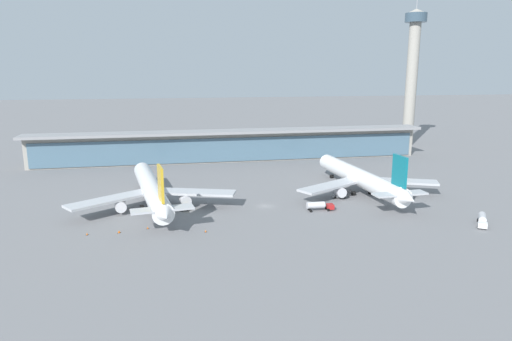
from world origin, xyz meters
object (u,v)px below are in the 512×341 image
object	(u,v)px
service_truck_by_tail_yellow	(185,208)
control_tower	(412,68)
service_truck_under_wing_red	(319,205)
safety_cone_echo	(120,232)
safety_cone_bravo	(206,231)
service_truck_near_nose_white	(482,219)
service_truck_mid_apron_grey	(340,196)
airliner_left_stand	(152,190)
safety_cone_charlie	(119,232)
airliner_centre_stand	(360,178)
safety_cone_alpha	(87,234)
safety_cone_delta	(148,228)

from	to	relation	value
service_truck_by_tail_yellow	control_tower	world-z (taller)	control_tower
service_truck_by_tail_yellow	control_tower	xyz separation A→B (m)	(135.11, 106.17, 43.58)
service_truck_under_wing_red	safety_cone_echo	size ratio (longest dim) A/B	12.33
safety_cone_bravo	service_truck_near_nose_white	bearing A→B (deg)	-6.84
service_truck_mid_apron_grey	control_tower	bearing A→B (deg)	51.19
safety_cone_echo	airliner_left_stand	bearing A→B (deg)	70.63
safety_cone_charlie	airliner_centre_stand	bearing A→B (deg)	17.43
airliner_left_stand	control_tower	world-z (taller)	control_tower
service_truck_mid_apron_grey	control_tower	xyz separation A→B (m)	(81.92, 101.87, 43.65)
service_truck_under_wing_red	safety_cone_alpha	world-z (taller)	service_truck_under_wing_red
safety_cone_delta	airliner_centre_stand	bearing A→B (deg)	17.77
airliner_left_stand	safety_cone_echo	size ratio (longest dim) A/B	97.87
airliner_centre_stand	service_truck_near_nose_white	bearing A→B (deg)	-62.16
airliner_left_stand	safety_cone_alpha	size ratio (longest dim) A/B	97.87
control_tower	safety_cone_bravo	bearing A→B (deg)	-135.75
safety_cone_charlie	safety_cone_delta	world-z (taller)	same
airliner_left_stand	safety_cone_bravo	xyz separation A→B (m)	(14.95, -26.90, -5.43)
airliner_left_stand	airliner_centre_stand	size ratio (longest dim) A/B	1.00
safety_cone_charlie	safety_cone_delta	xyz separation A→B (m)	(7.62, 1.92, 0.00)
service_truck_under_wing_red	safety_cone_delta	distance (m)	52.67
service_truck_under_wing_red	safety_cone_charlie	xyz separation A→B (m)	(-59.84, -8.75, -1.39)
safety_cone_delta	control_tower	bearing A→B (deg)	39.72
service_truck_by_tail_yellow	safety_cone_delta	xyz separation A→B (m)	(-10.78, -15.04, -0.56)
service_truck_under_wing_red	safety_cone_echo	bearing A→B (deg)	-171.82
safety_cone_bravo	safety_cone_delta	bearing A→B (deg)	160.00
service_truck_by_tail_yellow	safety_cone_bravo	size ratio (longest dim) A/B	4.11
service_truck_under_wing_red	service_truck_by_tail_yellow	world-z (taller)	service_truck_under_wing_red
airliner_left_stand	service_truck_near_nose_white	bearing A→B (deg)	-21.33
airliner_left_stand	safety_cone_charlie	distance (m)	25.17
service_truck_by_tail_yellow	safety_cone_alpha	bearing A→B (deg)	-147.43
service_truck_under_wing_red	airliner_centre_stand	bearing A→B (deg)	38.41
control_tower	safety_cone_bravo	world-z (taller)	control_tower
safety_cone_charlie	service_truck_mid_apron_grey	bearing A→B (deg)	16.54
service_truck_near_nose_white	safety_cone_alpha	world-z (taller)	service_truck_near_nose_white
service_truck_near_nose_white	safety_cone_delta	xyz separation A→B (m)	(-93.49, 15.03, -1.39)
service_truck_mid_apron_grey	safety_cone_delta	bearing A→B (deg)	-163.18
service_truck_near_nose_white	service_truck_under_wing_red	bearing A→B (deg)	152.10
service_truck_by_tail_yellow	safety_cone_echo	distance (m)	24.75
service_truck_near_nose_white	service_truck_under_wing_red	xyz separation A→B (m)	(-41.28, 21.85, 0.00)
service_truck_under_wing_red	control_tower	xyz separation A→B (m)	(93.68, 114.39, 42.75)
airliner_left_stand	safety_cone_charlie	bearing A→B (deg)	-109.74
service_truck_mid_apron_grey	safety_cone_echo	world-z (taller)	service_truck_mid_apron_grey
airliner_left_stand	service_truck_mid_apron_grey	xyz separation A→B (m)	(63.29, -1.87, -4.94)
service_truck_under_wing_red	safety_cone_alpha	size ratio (longest dim) A/B	12.33
service_truck_near_nose_white	service_truck_mid_apron_grey	xyz separation A→B (m)	(-29.52, 34.37, -0.90)
safety_cone_alpha	safety_cone_delta	xyz separation A→B (m)	(15.78, 1.92, 0.00)
safety_cone_charlie	safety_cone_echo	size ratio (longest dim) A/B	1.00
service_truck_near_nose_white	service_truck_by_tail_yellow	bearing A→B (deg)	160.02
service_truck_mid_apron_grey	service_truck_by_tail_yellow	size ratio (longest dim) A/B	2.39
safety_cone_echo	control_tower	bearing A→B (deg)	38.73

